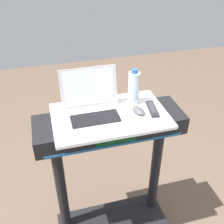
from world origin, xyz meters
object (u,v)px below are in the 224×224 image
Objects in this scene: laptop at (93,108)px; tv_remote at (152,109)px; water_bottle at (134,88)px; computer_mouse at (138,110)px.

tv_remote is (0.35, -0.04, -0.04)m from laptop.
laptop reaches higher than water_bottle.
water_bottle is (0.01, 0.11, 0.09)m from computer_mouse.
laptop is 1.47× the size of water_bottle.
computer_mouse is 0.44× the size of water_bottle.
water_bottle reaches higher than computer_mouse.
laptop is 0.36m from tv_remote.
laptop reaches higher than computer_mouse.
water_bottle is at bearing 69.40° from computer_mouse.
computer_mouse reaches higher than tv_remote.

